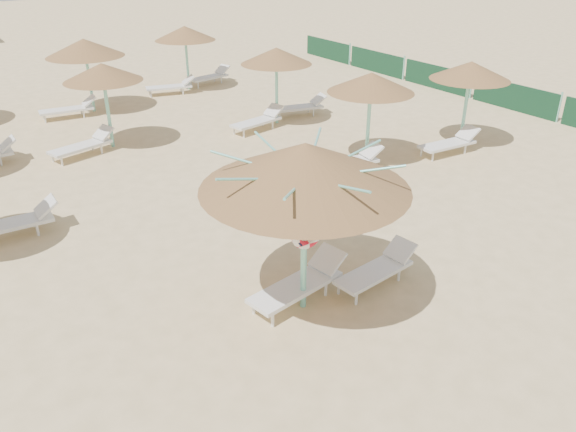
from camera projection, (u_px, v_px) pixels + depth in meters
ground at (305, 299)px, 10.53m from camera, size 120.00×120.00×0.00m
main_palapa at (305, 167)px, 9.11m from camera, size 3.53×3.53×3.16m
lounger_main_a at (301, 283)px, 10.39m from camera, size 2.13×0.98×0.75m
lounger_main_b at (378, 269)px, 10.89m from camera, size 1.91×0.79×0.67m
palapa_field at (135, 69)px, 17.91m from camera, size 17.79×14.09×2.72m
windbreak_fence at (438, 78)px, 24.60m from camera, size 0.08×19.84×1.10m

